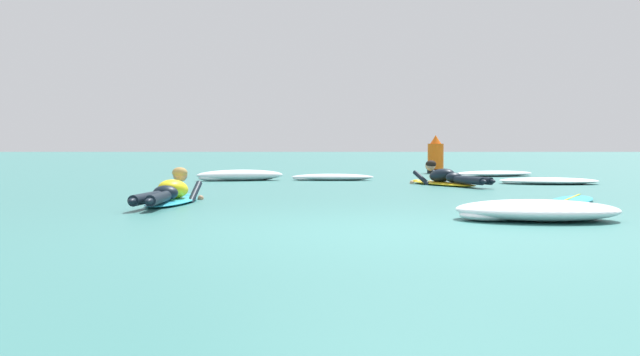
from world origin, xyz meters
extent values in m
plane|color=#387A75|center=(0.00, 10.00, 0.00)|extent=(120.00, 120.00, 0.00)
ellipsoid|color=#2DB2D1|center=(-2.62, 3.27, 0.04)|extent=(0.66, 1.95, 0.07)
ellipsoid|color=#2DB2D1|center=(-2.55, 4.17, 0.05)|extent=(0.20, 0.21, 0.06)
ellipsoid|color=yellow|center=(-2.61, 3.32, 0.20)|extent=(0.45, 0.67, 0.34)
ellipsoid|color=black|center=(-2.64, 2.94, 0.17)|extent=(0.36, 0.30, 0.20)
cylinder|color=black|center=(-2.76, 2.37, 0.14)|extent=(0.25, 0.87, 0.14)
ellipsoid|color=black|center=(-2.82, 1.94, 0.14)|extent=(0.12, 0.23, 0.08)
cylinder|color=black|center=(-2.60, 2.36, 0.14)|extent=(0.15, 0.87, 0.14)
ellipsoid|color=black|center=(-2.61, 1.93, 0.14)|extent=(0.12, 0.23, 0.08)
cylinder|color=black|center=(-2.81, 3.69, 0.12)|extent=(0.13, 0.59, 0.34)
sphere|color=tan|center=(-2.78, 4.07, 0.02)|extent=(0.09, 0.09, 0.09)
cylinder|color=black|center=(-2.37, 3.63, 0.12)|extent=(0.13, 0.59, 0.34)
sphere|color=tan|center=(-2.34, 4.00, 0.02)|extent=(0.09, 0.09, 0.09)
sphere|color=tan|center=(-2.59, 3.69, 0.38)|extent=(0.21, 0.21, 0.21)
ellipsoid|color=#AD894C|center=(-2.59, 3.67, 0.41)|extent=(0.23, 0.22, 0.16)
ellipsoid|color=yellow|center=(1.89, 7.74, 0.04)|extent=(1.33, 2.01, 0.07)
ellipsoid|color=yellow|center=(1.48, 8.59, 0.05)|extent=(0.25, 0.26, 0.06)
ellipsoid|color=black|center=(1.87, 7.79, 0.20)|extent=(0.66, 0.79, 0.35)
ellipsoid|color=black|center=(2.05, 7.43, 0.17)|extent=(0.43, 0.40, 0.20)
cylinder|color=black|center=(2.23, 6.88, 0.14)|extent=(0.46, 0.83, 0.14)
ellipsoid|color=black|center=(2.39, 6.49, 0.14)|extent=(0.19, 0.24, 0.08)
cylinder|color=black|center=(2.37, 6.95, 0.14)|extent=(0.54, 0.80, 0.14)
ellipsoid|color=black|center=(2.58, 6.58, 0.14)|extent=(0.19, 0.24, 0.08)
cylinder|color=black|center=(1.51, 8.03, 0.12)|extent=(0.33, 0.55, 0.33)
sphere|color=tan|center=(1.34, 8.36, 0.02)|extent=(0.09, 0.09, 0.09)
cylinder|color=black|center=(1.91, 8.20, 0.12)|extent=(0.33, 0.55, 0.33)
sphere|color=tan|center=(1.76, 8.52, 0.02)|extent=(0.09, 0.09, 0.09)
sphere|color=tan|center=(1.70, 8.14, 0.38)|extent=(0.21, 0.21, 0.21)
ellipsoid|color=black|center=(1.70, 8.13, 0.41)|extent=(0.29, 0.28, 0.16)
ellipsoid|color=#2DB2D1|center=(2.97, 3.42, 0.04)|extent=(1.34, 1.91, 0.07)
cube|color=yellow|center=(2.97, 3.42, 0.07)|extent=(0.77, 1.42, 0.01)
cone|color=black|center=(2.62, 2.75, 0.01)|extent=(0.14, 0.14, 0.16)
ellipsoid|color=white|center=(-0.29, 9.70, 0.07)|extent=(1.89, 0.59, 0.15)
ellipsoid|color=white|center=(0.18, 9.75, 0.05)|extent=(0.72, 0.45, 0.10)
ellipsoid|color=white|center=(-0.85, 9.68, 0.04)|extent=(0.68, 0.26, 0.08)
ellipsoid|color=white|center=(4.15, 8.23, 0.07)|extent=(2.12, 1.28, 0.13)
ellipsoid|color=white|center=(4.67, 8.30, 0.05)|extent=(0.73, 0.52, 0.09)
ellipsoid|color=white|center=(3.55, 8.22, 0.04)|extent=(0.85, 0.73, 0.07)
ellipsoid|color=white|center=(3.89, 11.86, 0.07)|extent=(2.30, 1.48, 0.14)
ellipsoid|color=white|center=(4.36, 12.14, 0.05)|extent=(0.83, 0.58, 0.10)
ellipsoid|color=white|center=(3.30, 11.59, 0.04)|extent=(0.89, 0.72, 0.08)
ellipsoid|color=white|center=(1.78, 1.04, 0.11)|extent=(1.86, 1.25, 0.22)
ellipsoid|color=white|center=(2.23, 1.14, 0.08)|extent=(0.79, 0.73, 0.16)
ellipsoid|color=white|center=(1.24, 1.01, 0.06)|extent=(0.65, 0.55, 0.12)
ellipsoid|color=white|center=(-2.37, 9.58, 0.12)|extent=(2.04, 1.08, 0.25)
ellipsoid|color=white|center=(-1.92, 9.79, 0.09)|extent=(0.76, 0.47, 0.17)
ellipsoid|color=white|center=(-2.92, 9.37, 0.07)|extent=(0.75, 0.43, 0.14)
cylinder|color=#EA5B0F|center=(2.68, 13.71, 0.42)|extent=(0.45, 0.45, 0.83)
cone|color=#EA5B0F|center=(2.68, 13.71, 0.95)|extent=(0.31, 0.31, 0.24)
cylinder|color=black|center=(2.68, 13.71, 0.06)|extent=(0.47, 0.47, 0.12)
camera|label=1|loc=(-0.57, -6.81, 0.82)|focal=40.99mm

